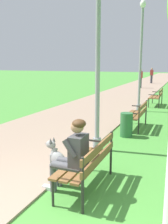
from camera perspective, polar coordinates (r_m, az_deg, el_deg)
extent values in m
cube|color=gray|center=(26.78, 14.30, 6.41)|extent=(3.79, 60.00, 0.04)
cube|color=brown|center=(4.29, -2.36, -11.41)|extent=(0.14, 1.50, 0.04)
cube|color=brown|center=(4.22, -0.16, -11.78)|extent=(0.14, 1.50, 0.04)
cube|color=brown|center=(4.16, 2.11, -12.13)|extent=(0.14, 1.50, 0.04)
cube|color=brown|center=(4.08, 3.53, -10.54)|extent=(0.04, 1.50, 0.11)
cube|color=brown|center=(4.01, 3.56, -8.15)|extent=(0.04, 1.50, 0.11)
cylinder|color=#2D2B28|center=(4.97, 0.83, -10.95)|extent=(0.04, 0.04, 0.45)
cylinder|color=#2D2B28|center=(4.75, 6.29, -9.50)|extent=(0.04, 0.04, 0.85)
cube|color=#2D2B28|center=(4.76, 3.09, -6.77)|extent=(0.45, 0.04, 0.03)
cylinder|color=#2D2B28|center=(3.85, -7.27, -18.03)|extent=(0.04, 0.04, 0.45)
cylinder|color=#2D2B28|center=(3.56, -0.34, -16.83)|extent=(0.04, 0.04, 0.85)
cube|color=#2D2B28|center=(3.58, -4.58, -13.06)|extent=(0.45, 0.04, 0.03)
cube|color=brown|center=(8.22, 10.37, -0.55)|extent=(0.14, 1.50, 0.04)
cube|color=brown|center=(8.19, 11.57, -0.65)|extent=(0.14, 1.50, 0.04)
cube|color=brown|center=(8.15, 12.77, -0.74)|extent=(0.14, 1.50, 0.04)
cube|color=brown|center=(8.11, 13.54, 0.17)|extent=(0.04, 1.50, 0.11)
cube|color=brown|center=(8.08, 13.60, 1.42)|extent=(0.04, 1.50, 0.11)
cylinder|color=#2D2B28|center=(8.93, 11.13, -1.12)|extent=(0.04, 0.04, 0.45)
cylinder|color=#2D2B28|center=(8.81, 14.23, -0.09)|extent=(0.04, 0.04, 0.85)
cube|color=#2D2B28|center=(8.82, 12.50, 1.35)|extent=(0.45, 0.04, 0.03)
cylinder|color=#2D2B28|center=(7.62, 9.00, -3.17)|extent=(0.04, 0.04, 0.45)
cylinder|color=#2D2B28|center=(7.48, 12.62, -2.00)|extent=(0.04, 0.04, 0.85)
cube|color=#2D2B28|center=(7.49, 10.58, -0.30)|extent=(0.45, 0.04, 0.03)
cube|color=brown|center=(12.89, 15.39, 3.46)|extent=(0.14, 1.50, 0.04)
cube|color=brown|center=(12.87, 16.17, 3.40)|extent=(0.14, 1.50, 0.04)
cube|color=brown|center=(12.86, 16.94, 3.35)|extent=(0.14, 1.50, 0.04)
cube|color=brown|center=(12.83, 17.44, 3.93)|extent=(0.04, 1.50, 0.11)
cube|color=brown|center=(12.81, 17.49, 4.73)|extent=(0.04, 1.50, 0.11)
cylinder|color=#2D2B28|center=(13.61, 15.63, 2.87)|extent=(0.04, 0.04, 0.45)
cylinder|color=#2D2B28|center=(13.53, 17.69, 3.57)|extent=(0.04, 0.04, 0.85)
cube|color=#2D2B28|center=(13.53, 16.56, 4.51)|extent=(0.45, 0.04, 0.03)
cylinder|color=#2D2B28|center=(12.25, 14.80, 2.03)|extent=(0.04, 0.04, 0.45)
cylinder|color=#2D2B28|center=(12.17, 17.08, 2.80)|extent=(0.04, 0.04, 0.85)
cube|color=#2D2B28|center=(12.17, 15.82, 3.85)|extent=(0.45, 0.04, 0.03)
cylinder|color=#4C4C51|center=(4.22, -3.36, -11.54)|extent=(0.42, 0.14, 0.14)
cylinder|color=#4C4C51|center=(4.40, -5.86, -13.91)|extent=(0.11, 0.11, 0.47)
cube|color=silver|center=(4.52, -6.73, -16.02)|extent=(0.24, 0.09, 0.07)
cylinder|color=#4C4C51|center=(4.05, -4.63, -12.53)|extent=(0.42, 0.14, 0.14)
cylinder|color=#4C4C51|center=(4.24, -7.19, -14.94)|extent=(0.11, 0.11, 0.47)
cube|color=silver|center=(4.37, -8.07, -17.08)|extent=(0.24, 0.09, 0.07)
cube|color=#3F3F42|center=(3.95, -1.28, -9.05)|extent=(0.22, 0.36, 0.52)
cylinder|color=#3F3F42|center=(4.12, -0.91, -6.75)|extent=(0.25, 0.09, 0.30)
cylinder|color=#3F3F42|center=(3.77, -3.38, -8.46)|extent=(0.25, 0.09, 0.30)
sphere|color=#A37556|center=(3.84, -1.58, -3.40)|extent=(0.21, 0.21, 0.21)
ellipsoid|color=#472D19|center=(3.82, -1.17, -2.72)|extent=(0.22, 0.23, 0.14)
ellipsoid|color=gray|center=(4.75, -4.58, -12.90)|extent=(0.42, 0.36, 0.32)
ellipsoid|color=gray|center=(4.80, -5.98, -11.07)|extent=(0.54, 0.33, 0.48)
ellipsoid|color=#595959|center=(4.75, -5.54, -10.79)|extent=(0.39, 0.27, 0.27)
cylinder|color=gray|center=(4.96, -6.61, -11.52)|extent=(0.06, 0.06, 0.38)
cylinder|color=gray|center=(4.88, -7.59, -11.94)|extent=(0.06, 0.06, 0.38)
cylinder|color=gray|center=(4.82, -6.99, -9.16)|extent=(0.15, 0.19, 0.19)
ellipsoid|color=gray|center=(4.82, -7.73, -7.50)|extent=(0.25, 0.19, 0.16)
cone|color=#595959|center=(4.90, -8.57, -7.37)|extent=(0.12, 0.11, 0.09)
cone|color=#595959|center=(4.80, -7.04, -6.33)|extent=(0.06, 0.06, 0.09)
cone|color=#595959|center=(4.74, -7.79, -6.58)|extent=(0.06, 0.06, 0.09)
cylinder|color=gray|center=(4.69, -2.64, -15.02)|extent=(0.28, 0.11, 0.04)
cylinder|color=gray|center=(6.12, 3.02, -7.38)|extent=(0.20, 0.20, 0.30)
cylinder|color=gray|center=(5.81, 3.18, 8.08)|extent=(0.11, 0.11, 3.57)
cylinder|color=gray|center=(11.26, 12.53, 0.97)|extent=(0.20, 0.20, 0.30)
cylinder|color=gray|center=(11.09, 12.99, 11.44)|extent=(0.11, 0.11, 4.40)
ellipsoid|color=silver|center=(11.35, 13.54, 23.21)|extent=(0.24, 0.24, 0.32)
cylinder|color=#2D6638|center=(7.24, 9.83, -2.95)|extent=(0.36, 0.36, 0.70)
cylinder|color=#383842|center=(21.70, 12.96, 6.54)|extent=(0.22, 0.22, 0.88)
cube|color=maroon|center=(21.65, 13.04, 8.43)|extent=(0.32, 0.20, 0.56)
sphere|color=tan|center=(21.64, 13.09, 9.46)|extent=(0.20, 0.20, 0.20)
cylinder|color=#383842|center=(27.23, 15.40, 7.31)|extent=(0.22, 0.22, 0.88)
cube|color=maroon|center=(27.20, 15.48, 8.83)|extent=(0.32, 0.20, 0.56)
sphere|color=#A37556|center=(27.19, 15.52, 9.65)|extent=(0.20, 0.20, 0.20)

